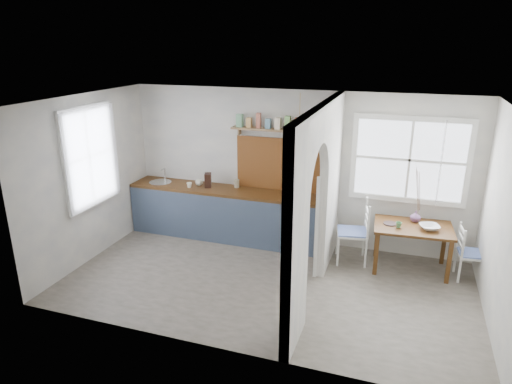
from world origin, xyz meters
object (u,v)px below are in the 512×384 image
(chair_right, at_px, (472,253))
(kettle, at_px, (297,191))
(dining_table, at_px, (411,248))
(vase, at_px, (416,216))
(chair_left, at_px, (352,231))

(chair_right, height_order, kettle, kettle)
(dining_table, bearing_deg, chair_right, -6.04)
(dining_table, relative_size, vase, 6.77)
(kettle, xyz_separation_m, vase, (1.85, 0.02, -0.22))
(dining_table, height_order, chair_right, chair_right)
(chair_left, xyz_separation_m, kettle, (-0.94, 0.20, 0.50))
(chair_left, bearing_deg, vase, 93.03)
(chair_right, bearing_deg, kettle, 79.30)
(chair_right, relative_size, vase, 4.90)
(chair_left, distance_m, kettle, 1.09)
(chair_right, relative_size, kettle, 3.74)
(kettle, distance_m, vase, 1.87)
(dining_table, height_order, kettle, kettle)
(dining_table, relative_size, chair_left, 1.12)
(chair_right, distance_m, kettle, 2.75)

